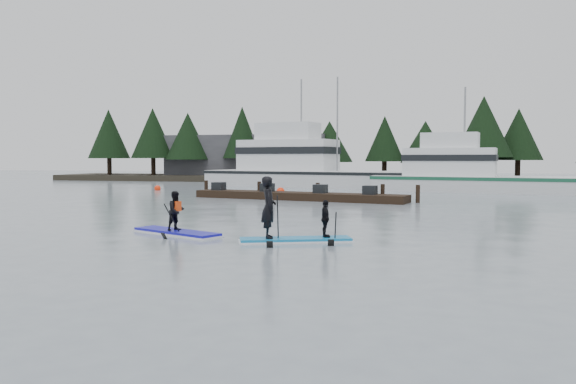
% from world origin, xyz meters
% --- Properties ---
extents(ground, '(160.00, 160.00, 0.00)m').
position_xyz_m(ground, '(0.00, 0.00, 0.00)').
color(ground, slate).
rests_on(ground, ground).
extents(far_shore, '(70.00, 8.00, 0.60)m').
position_xyz_m(far_shore, '(0.00, 42.00, 0.30)').
color(far_shore, '#2D281E').
rests_on(far_shore, ground).
extents(treeline, '(60.00, 4.00, 8.00)m').
position_xyz_m(treeline, '(0.00, 42.00, 0.00)').
color(treeline, black).
rests_on(treeline, ground).
extents(waterfront_building, '(18.00, 6.00, 5.00)m').
position_xyz_m(waterfront_building, '(-14.00, 44.00, 2.50)').
color(waterfront_building, '#4C4C51').
rests_on(waterfront_building, ground).
extents(fishing_boat_large, '(19.37, 9.02, 10.43)m').
position_xyz_m(fishing_boat_large, '(-4.94, 31.80, 0.80)').
color(fishing_boat_large, silver).
rests_on(fishing_boat_large, ground).
extents(fishing_boat_medium, '(15.02, 6.40, 8.65)m').
position_xyz_m(fishing_boat_medium, '(8.39, 27.51, 0.62)').
color(fishing_boat_medium, silver).
rests_on(fishing_boat_medium, ground).
extents(floating_dock, '(13.34, 4.43, 0.44)m').
position_xyz_m(floating_dock, '(-2.03, 16.31, 0.22)').
color(floating_dock, black).
rests_on(floating_dock, ground).
extents(buoy_a, '(0.49, 0.49, 0.49)m').
position_xyz_m(buoy_a, '(-14.69, 23.29, 0.00)').
color(buoy_a, '#FF2E0C').
rests_on(buoy_a, ground).
extents(buoy_b, '(0.57, 0.57, 0.57)m').
position_xyz_m(buoy_b, '(-4.40, 21.46, 0.00)').
color(buoy_b, '#FF2E0C').
rests_on(buoy_b, ground).
extents(paddleboard_solo, '(3.43, 2.19, 1.85)m').
position_xyz_m(paddleboard_solo, '(-2.42, 0.66, 0.44)').
color(paddleboard_solo, '#1411A7').
rests_on(paddleboard_solo, ground).
extents(paddleboard_duo, '(3.35, 1.89, 2.46)m').
position_xyz_m(paddleboard_duo, '(1.51, -0.08, 0.68)').
color(paddleboard_duo, '#1275AF').
rests_on(paddleboard_duo, ground).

